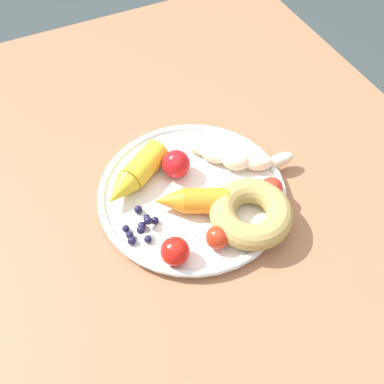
% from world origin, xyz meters
% --- Properties ---
extents(ground_plane, '(6.00, 6.00, 0.00)m').
position_xyz_m(ground_plane, '(0.00, 0.00, 0.00)').
color(ground_plane, '#343E3F').
extents(dining_table, '(0.95, 0.93, 0.75)m').
position_xyz_m(dining_table, '(0.00, 0.00, 0.66)').
color(dining_table, '#9D6544').
rests_on(dining_table, ground_plane).
extents(plate, '(0.28, 0.28, 0.02)m').
position_xyz_m(plate, '(-0.04, -0.05, 0.76)').
color(plate, silver).
rests_on(plate, dining_table).
extents(banana, '(0.12, 0.15, 0.03)m').
position_xyz_m(banana, '(-0.02, -0.13, 0.77)').
color(banana, beige).
rests_on(banana, plate).
extents(carrot_orange, '(0.08, 0.11, 0.04)m').
position_xyz_m(carrot_orange, '(-0.07, -0.03, 0.78)').
color(carrot_orange, orange).
rests_on(carrot_orange, plate).
extents(carrot_yellow, '(0.10, 0.12, 0.04)m').
position_xyz_m(carrot_yellow, '(0.01, 0.02, 0.78)').
color(carrot_yellow, yellow).
rests_on(carrot_yellow, plate).
extents(donut, '(0.14, 0.14, 0.04)m').
position_xyz_m(donut, '(-0.13, -0.10, 0.78)').
color(donut, tan).
rests_on(donut, plate).
extents(blueberry_pile, '(0.06, 0.05, 0.02)m').
position_xyz_m(blueberry_pile, '(-0.07, 0.04, 0.77)').
color(blueberry_pile, '#191638').
rests_on(blueberry_pile, plate).
extents(tomato_near, '(0.03, 0.03, 0.03)m').
position_xyz_m(tomato_near, '(-0.14, -0.04, 0.78)').
color(tomato_near, red).
rests_on(tomato_near, plate).
extents(tomato_mid, '(0.03, 0.03, 0.03)m').
position_xyz_m(tomato_mid, '(-0.10, -0.15, 0.78)').
color(tomato_mid, red).
rests_on(tomato_mid, plate).
extents(tomato_far, '(0.04, 0.04, 0.04)m').
position_xyz_m(tomato_far, '(-0.00, -0.04, 0.78)').
color(tomato_far, red).
rests_on(tomato_far, plate).
extents(tomato_extra, '(0.04, 0.04, 0.04)m').
position_xyz_m(tomato_extra, '(-0.14, 0.02, 0.78)').
color(tomato_extra, red).
rests_on(tomato_extra, plate).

